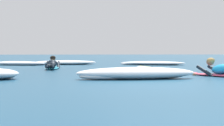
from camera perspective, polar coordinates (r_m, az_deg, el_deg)
name	(u,v)px	position (r m, az deg, el deg)	size (l,w,h in m)	color
ground_plane	(117,65)	(17.38, 0.85, -0.34)	(120.00, 120.00, 0.00)	navy
surfer_far	(52,65)	(13.88, -9.45, -0.33)	(0.54, 2.72, 0.53)	#2DB2D1
drifting_surfboard	(146,67)	(14.32, 5.33, -0.67)	(0.69, 1.94, 0.16)	silver
whitewater_front	(153,63)	(17.61, 6.42, -0.03)	(3.30, 1.93, 0.19)	white
whitewater_mid_left	(65,63)	(18.08, -7.44, 0.06)	(3.19, 1.23, 0.22)	white
whitewater_mid_right	(136,73)	(8.62, 3.85, -1.66)	(2.89, 0.95, 0.29)	white
whitewater_back	(18,63)	(17.67, -14.65, -0.06)	(2.80, 1.39, 0.20)	white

